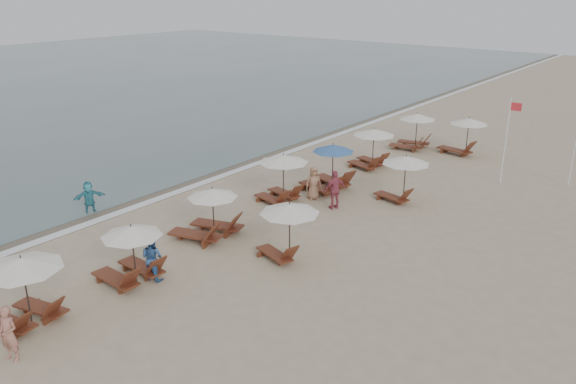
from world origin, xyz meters
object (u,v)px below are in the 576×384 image
Objects in this scene: lounger_station_1 at (129,254)px; beachgoer_far_b at (314,183)px; lounger_station_2 at (208,216)px; flag_pole_near at (507,137)px; lounger_station_5 at (370,147)px; beachgoer_mid_a at (152,257)px; beachgoer_far_a at (335,190)px; lounger_station_0 at (23,288)px; inland_station_1 at (401,172)px; waterline_walker at (89,197)px; inland_station_0 at (284,223)px; lounger_station_4 at (327,170)px; beachgoer_near at (9,334)px; lounger_station_6 at (413,132)px; inland_station_2 at (462,133)px; lounger_station_3 at (280,176)px.

beachgoer_far_b is (0.31, 10.44, -0.21)m from lounger_station_1.
flag_pole_near is at bearing 63.07° from lounger_station_2.
lounger_station_2 is at bearing -116.93° from flag_pole_near.
lounger_station_5 is 0.58× the size of flag_pole_near.
beachgoer_far_a is at bearing -107.59° from beachgoer_mid_a.
lounger_station_2 reaches higher than beachgoer_mid_a.
lounger_station_0 is 16.78m from inland_station_1.
beachgoer_mid_a is at bearing -109.05° from flag_pole_near.
lounger_station_0 is at bearing 69.65° from beachgoer_mid_a.
inland_station_1 is 14.28m from waterline_walker.
waterline_walker is (-6.91, -7.62, -0.06)m from beachgoer_far_b.
inland_station_0 is (3.45, 8.18, 0.26)m from lounger_station_0.
lounger_station_4 reaches higher than inland_station_1.
beachgoer_near is at bearing -139.59° from beachgoer_far_b.
lounger_station_2 is 1.02× the size of lounger_station_6.
inland_station_1 is 3.32m from beachgoer_far_a.
waterline_walker is (-9.50, -19.26, -0.56)m from inland_station_2.
beachgoer_far_b is (-0.21, 9.90, -0.03)m from beachgoer_mid_a.
lounger_station_0 reaches higher than lounger_station_1.
beachgoer_far_a is 0.41× the size of flag_pole_near.
lounger_station_1 reaches higher than beachgoer_far_b.
lounger_station_2 is at bearing -84.49° from beachgoer_mid_a.
beachgoer_far_b is (-2.89, 5.90, -0.69)m from inland_station_0.
beachgoer_near is 0.37× the size of flag_pole_near.
lounger_station_2 is 0.61× the size of flag_pole_near.
lounger_station_3 is at bearing 94.55° from lounger_station_1.
inland_station_0 is at bearing 39.90° from beachgoer_far_a.
inland_station_1 is at bearing 11.41° from lounger_station_4.
beachgoer_far_a is at bearing -95.16° from inland_station_2.
lounger_station_1 is at bearing -91.31° from waterline_walker.
lounger_station_5 is at bearing 77.27° from beachgoer_near.
lounger_station_5 is 6.39m from inland_station_2.
lounger_station_4 is at bearing -105.54° from inland_station_2.
lounger_station_4 is (0.57, 7.70, 0.08)m from lounger_station_2.
lounger_station_1 is at bearing -89.97° from lounger_station_6.
lounger_station_2 is at bearing 83.82° from beachgoer_near.
lounger_station_3 reaches higher than beachgoer_mid_a.
lounger_station_1 is at bearing -106.36° from inland_station_1.
inland_station_1 is 9.46m from inland_station_2.
lounger_station_0 is 0.58× the size of flag_pole_near.
waterline_walker is at bearing -109.48° from lounger_station_6.
lounger_station_0 reaches higher than beachgoer_far_b.
flag_pole_near is (6.33, 7.83, 1.66)m from beachgoer_far_b.
lounger_station_0 is 20.10m from lounger_station_5.
lounger_station_3 is at bearing -105.73° from inland_station_2.
lounger_station_1 is 0.93× the size of lounger_station_2.
beachgoer_far_b is at bearing -85.82° from lounger_station_5.
lounger_station_2 is at bearing -55.17° from waterline_walker.
inland_station_0 is (3.20, -16.91, 0.40)m from lounger_station_6.
lounger_station_2 reaches higher than beachgoer_near.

